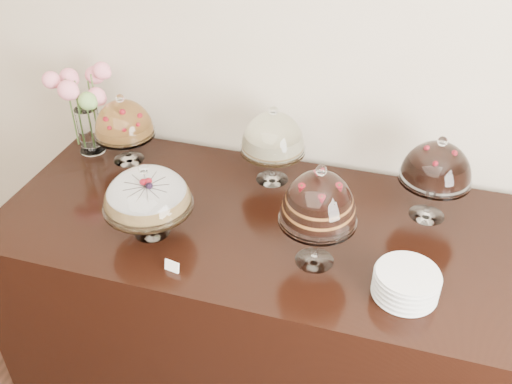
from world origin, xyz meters
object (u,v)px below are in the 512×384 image
(cake_stand_sugar_sponge, at_px, (147,192))
(flower_vase, at_px, (84,102))
(cake_stand_dark_choco, at_px, (437,166))
(cake_stand_choco_layer, at_px, (319,202))
(plate_stack, at_px, (406,283))
(cake_stand_cheesecake, at_px, (273,136))
(cake_stand_fruit_tart, at_px, (123,121))
(display_counter, at_px, (259,296))

(cake_stand_sugar_sponge, height_order, flower_vase, flower_vase)
(cake_stand_dark_choco, bearing_deg, cake_stand_choco_layer, -133.78)
(plate_stack, bearing_deg, cake_stand_cheesecake, 138.44)
(cake_stand_fruit_tart, xyz_separation_m, flower_vase, (-0.21, 0.03, 0.05))
(cake_stand_dark_choco, height_order, flower_vase, flower_vase)
(cake_stand_fruit_tart, bearing_deg, flower_vase, 170.86)
(display_counter, relative_size, cake_stand_fruit_tart, 6.34)
(cake_stand_dark_choco, xyz_separation_m, cake_stand_fruit_tart, (-1.41, 0.04, -0.04))
(cake_stand_cheesecake, height_order, plate_stack, cake_stand_cheesecake)
(cake_stand_choco_layer, distance_m, cake_stand_fruit_tart, 1.12)
(flower_vase, relative_size, plate_stack, 1.89)
(plate_stack, bearing_deg, cake_stand_dark_choco, 83.94)
(cake_stand_dark_choco, relative_size, flower_vase, 0.89)
(cake_stand_cheesecake, height_order, flower_vase, flower_vase)
(cake_stand_choco_layer, height_order, cake_stand_fruit_tart, cake_stand_choco_layer)
(flower_vase, bearing_deg, cake_stand_dark_choco, -2.59)
(cake_stand_sugar_sponge, distance_m, cake_stand_choco_layer, 0.68)
(cake_stand_cheesecake, distance_m, plate_stack, 0.88)
(display_counter, bearing_deg, cake_stand_fruit_tart, 159.58)
(cake_stand_sugar_sponge, bearing_deg, display_counter, 26.09)
(cake_stand_choco_layer, bearing_deg, cake_stand_fruit_tart, 155.91)
(cake_stand_cheesecake, bearing_deg, flower_vase, -179.91)
(plate_stack, bearing_deg, display_counter, 157.11)
(cake_stand_cheesecake, xyz_separation_m, flower_vase, (-0.93, -0.00, 0.03))
(cake_stand_sugar_sponge, bearing_deg, cake_stand_dark_choco, 22.10)
(cake_stand_cheesecake, distance_m, cake_stand_fruit_tart, 0.72)
(cake_stand_dark_choco, relative_size, plate_stack, 1.67)
(cake_stand_dark_choco, relative_size, cake_stand_fruit_tart, 1.10)
(flower_vase, bearing_deg, cake_stand_sugar_sponge, -42.22)
(flower_vase, distance_m, plate_stack, 1.69)
(cake_stand_choco_layer, relative_size, cake_stand_cheesecake, 1.16)
(flower_vase, height_order, plate_stack, flower_vase)
(cake_stand_dark_choco, xyz_separation_m, plate_stack, (-0.05, -0.50, -0.19))
(display_counter, height_order, cake_stand_fruit_tart, cake_stand_fruit_tart)
(cake_stand_sugar_sponge, height_order, cake_stand_fruit_tart, cake_stand_fruit_tart)
(cake_stand_cheesecake, height_order, cake_stand_fruit_tart, cake_stand_cheesecake)
(cake_stand_cheesecake, relative_size, cake_stand_fruit_tart, 1.08)
(cake_stand_choco_layer, distance_m, flower_vase, 1.32)
(cake_stand_sugar_sponge, distance_m, plate_stack, 1.03)
(flower_vase, bearing_deg, cake_stand_cheesecake, 0.09)
(display_counter, height_order, flower_vase, flower_vase)
(display_counter, xyz_separation_m, cake_stand_sugar_sponge, (-0.40, -0.20, 0.65))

